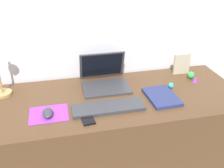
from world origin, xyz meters
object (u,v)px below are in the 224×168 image
picture_frame (182,64)px  toy_figurine_purple (195,79)px  toy_figurine_cyan (171,85)px  notebook_pad (162,97)px  cell_phone (87,118)px  keyboard (108,107)px  mouse (48,113)px  laptop (104,78)px  toy_figurine_green (191,75)px

picture_frame → toy_figurine_purple: size_ratio=3.89×
toy_figurine_cyan → picture_frame: bearing=49.8°
notebook_pad → cell_phone: bearing=-168.9°
keyboard → toy_figurine_purple: size_ratio=10.63×
mouse → toy_figurine_purple: same height
mouse → notebook_pad: (0.67, 0.04, -0.01)m
notebook_pad → picture_frame: 0.41m
laptop → keyboard: (-0.03, -0.29, -0.04)m
cell_phone → toy_figurine_cyan: 0.62m
cell_phone → notebook_pad: 0.48m
keyboard → cell_phone: keyboard is taller
toy_figurine_green → toy_figurine_purple: bearing=-86.6°
mouse → cell_phone: (0.20, -0.07, -0.02)m
laptop → keyboard: 0.30m
notebook_pad → toy_figurine_green: toy_figurine_green is taller
notebook_pad → toy_figurine_green: bearing=32.4°
notebook_pad → toy_figurine_purple: bearing=24.6°
notebook_pad → toy_figurine_purple: (0.30, 0.15, 0.01)m
laptop → toy_figurine_green: size_ratio=5.87×
cell_phone → toy_figurine_purple: size_ratio=3.32×
mouse → picture_frame: bearing=19.9°
cell_phone → picture_frame: size_ratio=0.85×
keyboard → toy_figurine_cyan: size_ratio=10.91×
notebook_pad → picture_frame: bearing=45.7°
mouse → toy_figurine_cyan: (0.78, 0.15, -0.00)m
cell_phone → toy_figurine_cyan: size_ratio=3.41×
notebook_pad → toy_figurine_cyan: toy_figurine_cyan is taller
keyboard → cell_phone: bearing=-153.0°
notebook_pad → toy_figurine_purple: size_ratio=6.22×
toy_figurine_cyan → toy_figurine_green: 0.22m
picture_frame → keyboard: bearing=-150.6°
cell_phone → toy_figurine_green: toy_figurine_green is taller
keyboard → laptop: bearing=83.3°
cell_phone → toy_figurine_green: bearing=16.7°
toy_figurine_cyan → toy_figurine_green: size_ratio=0.74×
laptop → cell_phone: bearing=-114.6°
toy_figurine_cyan → toy_figurine_purple: 0.20m
mouse → notebook_pad: bearing=3.7°
toy_figurine_purple → picture_frame: bearing=103.9°
cell_phone → picture_frame: (0.74, 0.41, 0.07)m
mouse → toy_figurine_cyan: same height
keyboard → cell_phone: 0.15m
picture_frame → toy_figurine_purple: 0.16m
toy_figurine_cyan → laptop: bearing=161.2°
picture_frame → toy_figurine_green: (0.03, -0.09, -0.05)m
mouse → cell_phone: bearing=-18.5°
laptop → toy_figurine_purple: (0.61, -0.09, -0.03)m
keyboard → toy_figurine_green: toy_figurine_green is taller
notebook_pad → keyboard: bearing=-174.6°
laptop → keyboard: size_ratio=0.73×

